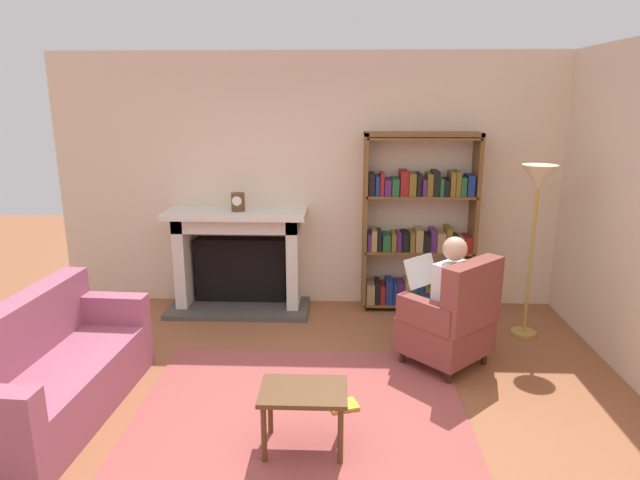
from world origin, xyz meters
The scene contains 13 objects.
ground centered at (0.00, 0.00, 0.00)m, with size 14.00×14.00×0.00m, color #965836.
back_wall centered at (0.00, 2.55, 1.35)m, with size 5.60×0.10×2.70m, color beige.
side_wall_right centered at (2.65, 1.25, 1.35)m, with size 0.10×5.20×2.70m, color beige.
area_rug centered at (0.00, 0.30, 0.01)m, with size 2.40×1.80×0.01m, color #A54B47.
fireplace centered at (-0.82, 2.30, 0.58)m, with size 1.50×0.64×1.09m.
mantel_clock centered at (-0.79, 2.20, 1.19)m, with size 0.14×0.14×0.19m.
bookshelf centered at (1.10, 2.33, 0.89)m, with size 1.18×0.32×1.89m.
armchair_reading centered at (1.22, 0.98, 0.42)m, with size 0.89×0.89×0.97m.
seated_reader centered at (1.14, 1.07, 0.62)m, with size 0.58×0.58×1.14m.
sofa_floral centered at (-1.78, 0.13, 0.32)m, with size 0.81×1.73×0.85m.
side_table centered at (0.05, -0.20, 0.36)m, with size 0.56×0.39×0.43m.
scattered_books centered at (0.03, 0.33, 0.03)m, with size 0.74×0.29×0.04m.
floor_lamp centered at (2.07, 1.68, 1.39)m, with size 0.32×0.32×1.65m.
Camera 1 is at (0.28, -3.34, 2.23)m, focal length 30.83 mm.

